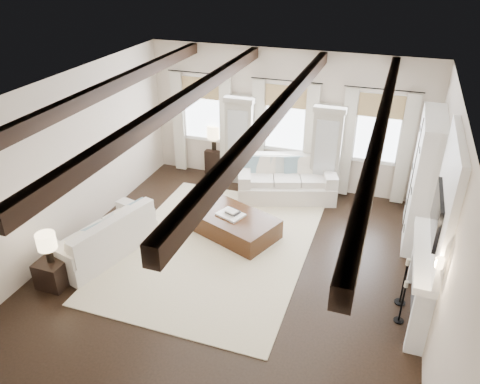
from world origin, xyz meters
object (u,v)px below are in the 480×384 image
(sofa_back, at_px, (286,181))
(sofa_left, at_px, (105,238))
(side_table_back, at_px, (215,160))
(side_table_front, at_px, (54,273))
(ottoman, at_px, (235,225))

(sofa_back, bearing_deg, sofa_left, -128.09)
(side_table_back, bearing_deg, side_table_front, -100.42)
(sofa_back, relative_size, sofa_left, 1.10)
(ottoman, relative_size, side_table_front, 3.33)
(sofa_left, bearing_deg, side_table_front, -107.73)
(sofa_left, height_order, ottoman, sofa_left)
(sofa_back, height_order, sofa_left, sofa_back)
(sofa_back, bearing_deg, side_table_front, -123.92)
(ottoman, relative_size, side_table_back, 2.64)
(sofa_back, relative_size, side_table_back, 3.87)
(ottoman, distance_m, side_table_back, 2.98)
(sofa_left, xyz_separation_m, ottoman, (2.07, 1.42, -0.13))
(sofa_back, relative_size, side_table_front, 4.89)
(side_table_front, bearing_deg, sofa_left, 72.27)
(side_table_back, bearing_deg, sofa_left, -98.42)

